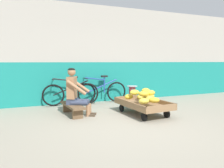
# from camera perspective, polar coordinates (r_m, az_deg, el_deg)

# --- Properties ---
(ground_plane) EXTENTS (80.00, 80.00, 0.00)m
(ground_plane) POSITION_cam_1_polar(r_m,az_deg,el_deg) (4.42, 6.20, -11.12)
(ground_plane) COLOR gray
(back_wall) EXTENTS (16.00, 0.30, 3.04)m
(back_wall) POSITION_cam_1_polar(r_m,az_deg,el_deg) (7.02, -5.53, 7.77)
(back_wall) COLOR #19847A
(back_wall) RESTS_ON ground
(banana_cart) EXTENTS (0.94, 1.50, 0.36)m
(banana_cart) POSITION_cam_1_polar(r_m,az_deg,el_deg) (5.36, 8.14, -5.44)
(banana_cart) COLOR #8E6B47
(banana_cart) RESTS_ON ground
(banana_pile) EXTENTS (0.83, 1.12, 0.27)m
(banana_pile) POSITION_cam_1_polar(r_m,az_deg,el_deg) (5.33, 8.42, -3.04)
(banana_pile) COLOR yellow
(banana_pile) RESTS_ON banana_cart
(low_bench) EXTENTS (0.41, 1.12, 0.27)m
(low_bench) POSITION_cam_1_polar(r_m,az_deg,el_deg) (5.36, -10.40, -5.94)
(low_bench) COLOR brown
(low_bench) RESTS_ON ground
(vendor_seated) EXTENTS (0.74, 0.64, 1.14)m
(vendor_seated) POSITION_cam_1_polar(r_m,az_deg,el_deg) (5.27, -9.55, -2.06)
(vendor_seated) COLOR #9E704C
(vendor_seated) RESTS_ON ground
(plastic_crate) EXTENTS (0.36, 0.28, 0.30)m
(plastic_crate) POSITION_cam_1_polar(r_m,az_deg,el_deg) (6.34, 5.30, -4.46)
(plastic_crate) COLOR #19847F
(plastic_crate) RESTS_ON ground
(weighing_scale) EXTENTS (0.30, 0.30, 0.29)m
(weighing_scale) POSITION_cam_1_polar(r_m,az_deg,el_deg) (6.29, 5.33, -1.74)
(weighing_scale) COLOR #28282D
(weighing_scale) RESTS_ON plastic_crate
(bicycle_near_left) EXTENTS (1.66, 0.48, 0.86)m
(bicycle_near_left) POSITION_cam_1_polar(r_m,az_deg,el_deg) (6.53, -10.73, -2.44)
(bicycle_near_left) COLOR black
(bicycle_near_left) RESTS_ON ground
(bicycle_far_left) EXTENTS (1.66, 0.48, 0.86)m
(bicycle_far_left) POSITION_cam_1_polar(r_m,az_deg,el_deg) (6.81, -2.85, -1.99)
(bicycle_far_left) COLOR black
(bicycle_far_left) RESTS_ON ground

